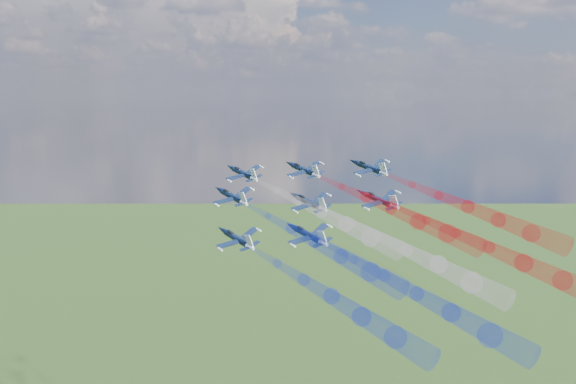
{
  "coord_description": "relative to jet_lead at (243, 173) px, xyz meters",
  "views": [
    {
      "loc": [
        8.78,
        -154.36,
        161.83
      ],
      "look_at": [
        11.65,
        6.4,
        138.34
      ],
      "focal_mm": 41.66,
      "sensor_mm": 36.0,
      "label": 1
    }
  ],
  "objects": [
    {
      "name": "jet_lead",
      "position": [
        0.0,
        0.0,
        0.0
      ],
      "size": [
        17.4,
        17.72,
        9.42
      ],
      "primitive_type": null,
      "rotation": [
        0.22,
        -0.29,
        0.63
      ],
      "color": "black"
    },
    {
      "name": "trail_outer_right",
      "position": [
        51.34,
        -28.11,
        -4.32
      ],
      "size": [
        34.11,
        40.12,
        15.7
      ],
      "primitive_type": null,
      "rotation": [
        0.22,
        -0.29,
        0.63
      ],
      "color": "red"
    },
    {
      "name": "jet_outer_right",
      "position": [
        32.46,
        -5.59,
        2.02
      ],
      "size": [
        17.4,
        17.72,
        9.42
      ],
      "primitive_type": null,
      "rotation": [
        0.22,
        -0.29,
        0.63
      ],
      "color": "black"
    },
    {
      "name": "jet_inner_right",
      "position": [
        15.79,
        -3.05,
        1.26
      ],
      "size": [
        17.4,
        17.72,
        9.42
      ],
      "primitive_type": null,
      "rotation": [
        0.22,
        -0.29,
        0.63
      ],
      "color": "black"
    },
    {
      "name": "jet_inner_left",
      "position": [
        -1.98,
        -14.22,
        -3.94
      ],
      "size": [
        17.4,
        17.72,
        9.42
      ],
      "primitive_type": null,
      "rotation": [
        0.22,
        -0.29,
        0.63
      ],
      "color": "black"
    },
    {
      "name": "trail_inner_right",
      "position": [
        34.66,
        -25.56,
        -5.09
      ],
      "size": [
        34.11,
        40.12,
        15.7
      ],
      "primitive_type": null,
      "rotation": [
        0.22,
        -0.29,
        0.63
      ],
      "color": "red"
    },
    {
      "name": "jet_outer_left",
      "position": [
        0.04,
        -30.65,
        -10.79
      ],
      "size": [
        17.4,
        17.72,
        9.42
      ],
      "primitive_type": null,
      "rotation": [
        0.22,
        -0.29,
        0.63
      ],
      "color": "black"
    },
    {
      "name": "trail_inner_left",
      "position": [
        16.9,
        -36.73,
        -10.29
      ],
      "size": [
        34.11,
        40.12,
        15.7
      ],
      "primitive_type": null,
      "rotation": [
        0.22,
        -0.29,
        0.63
      ],
      "color": "#1932D8"
    },
    {
      "name": "trail_lead",
      "position": [
        18.88,
        -22.51,
        -6.34
      ],
      "size": [
        34.11,
        40.12,
        15.7
      ],
      "primitive_type": null,
      "rotation": [
        0.22,
        -0.29,
        0.63
      ],
      "color": "white"
    },
    {
      "name": "trail_center_third",
      "position": [
        35.34,
        -41.08,
        -11.09
      ],
      "size": [
        34.11,
        40.12,
        15.7
      ],
      "primitive_type": null,
      "rotation": [
        0.22,
        -0.29,
        0.63
      ],
      "color": "white"
    },
    {
      "name": "jet_rear_right",
      "position": [
        32.68,
        -20.48,
        -3.85
      ],
      "size": [
        17.4,
        17.72,
        9.42
      ],
      "primitive_type": null,
      "rotation": [
        0.22,
        -0.29,
        0.63
      ],
      "color": "black"
    },
    {
      "name": "jet_rear_left",
      "position": [
        15.5,
        -33.33,
        -9.42
      ],
      "size": [
        17.4,
        17.72,
        9.42
      ],
      "primitive_type": null,
      "rotation": [
        0.22,
        -0.29,
        0.63
      ],
      "color": "black"
    },
    {
      "name": "trail_outer_left",
      "position": [
        18.92,
        -53.16,
        -17.13
      ],
      "size": [
        34.11,
        40.12,
        15.7
      ],
      "primitive_type": null,
      "rotation": [
        0.22,
        -0.29,
        0.63
      ],
      "color": "#1932D8"
    },
    {
      "name": "jet_center_third",
      "position": [
        16.46,
        -18.57,
        -4.75
      ],
      "size": [
        17.4,
        17.72,
        9.42
      ],
      "primitive_type": null,
      "rotation": [
        0.22,
        -0.29,
        0.63
      ],
      "color": "black"
    },
    {
      "name": "trail_rear_left",
      "position": [
        34.38,
        -55.84,
        -15.76
      ],
      "size": [
        34.11,
        40.12,
        15.7
      ],
      "primitive_type": null,
      "rotation": [
        0.22,
        -0.29,
        0.63
      ],
      "color": "#1932D8"
    },
    {
      "name": "trail_rear_right",
      "position": [
        51.56,
        -43.0,
        -10.2
      ],
      "size": [
        34.11,
        40.12,
        15.7
      ],
      "primitive_type": null,
      "rotation": [
        0.22,
        -0.29,
        0.63
      ],
      "color": "red"
    }
  ]
}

